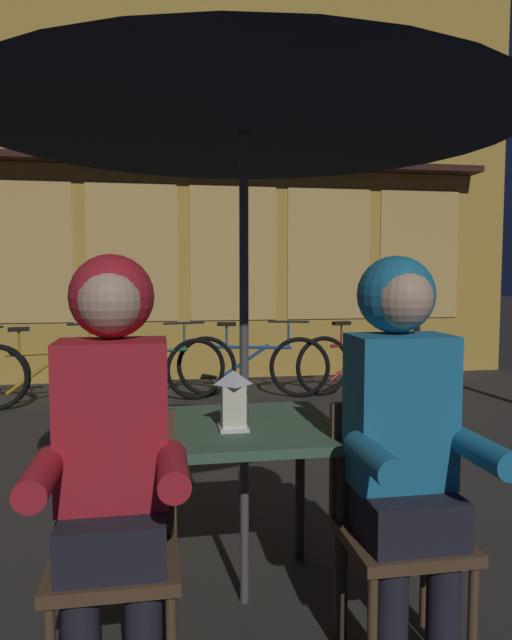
{
  "coord_description": "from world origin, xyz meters",
  "views": [
    {
      "loc": [
        -0.34,
        -2.25,
        1.34
      ],
      "look_at": [
        0.0,
        -0.28,
        1.18
      ],
      "focal_mm": 32.58,
      "sensor_mm": 36.0,
      "label": 1
    }
  ],
  "objects_px": {
    "cafe_table": "(244,449)",
    "chair_right": "(394,514)",
    "bicycle_third": "(148,370)",
    "person_left_hooded": "(112,432)",
    "person_right_hooded": "(403,419)",
    "patio_umbrella": "(244,84)",
    "bicycle_fourth": "(252,365)",
    "bicycle_fifth": "(363,362)",
    "bicycle_second": "(50,372)",
    "lantern": "(233,399)",
    "chair_left": "(116,534)"
  },
  "relations": [
    {
      "from": "chair_left",
      "to": "bicycle_second",
      "type": "relative_size",
      "value": 0.53
    },
    {
      "from": "cafe_table",
      "to": "chair_right",
      "type": "height_order",
      "value": "chair_right"
    },
    {
      "from": "cafe_table",
      "to": "person_left_hooded",
      "type": "xyz_separation_m",
      "value": [
        -0.48,
        -0.43,
        0.21
      ]
    },
    {
      "from": "person_right_hooded",
      "to": "bicycle_fifth",
      "type": "relative_size",
      "value": 0.85
    },
    {
      "from": "cafe_table",
      "to": "person_left_hooded",
      "type": "distance_m",
      "value": 0.67
    },
    {
      "from": "chair_left",
      "to": "person_right_hooded",
      "type": "relative_size",
      "value": 0.62
    },
    {
      "from": "cafe_table",
      "to": "lantern",
      "type": "bearing_deg",
      "value": -124.12
    },
    {
      "from": "chair_left",
      "to": "person_left_hooded",
      "type": "distance_m",
      "value": 0.36
    },
    {
      "from": "person_right_hooded",
      "to": "chair_left",
      "type": "bearing_deg",
      "value": 176.61
    },
    {
      "from": "bicycle_fourth",
      "to": "lantern",
      "type": "bearing_deg",
      "value": -100.52
    },
    {
      "from": "patio_umbrella",
      "to": "bicycle_fifth",
      "type": "distance_m",
      "value": 4.73
    },
    {
      "from": "chair_right",
      "to": "bicycle_fifth",
      "type": "xyz_separation_m",
      "value": [
        1.48,
        4.31,
        -0.14
      ]
    },
    {
      "from": "chair_right",
      "to": "chair_left",
      "type": "bearing_deg",
      "value": 180.0
    },
    {
      "from": "chair_left",
      "to": "person_left_hooded",
      "type": "relative_size",
      "value": 0.62
    },
    {
      "from": "bicycle_third",
      "to": "chair_right",
      "type": "bearing_deg",
      "value": -77.58
    },
    {
      "from": "cafe_table",
      "to": "person_right_hooded",
      "type": "height_order",
      "value": "person_right_hooded"
    },
    {
      "from": "chair_left",
      "to": "bicycle_second",
      "type": "xyz_separation_m",
      "value": [
        -0.92,
        4.19,
        -0.14
      ]
    },
    {
      "from": "patio_umbrella",
      "to": "bicycle_fourth",
      "type": "height_order",
      "value": "patio_umbrella"
    },
    {
      "from": "bicycle_second",
      "to": "bicycle_fifth",
      "type": "bearing_deg",
      "value": 2.19
    },
    {
      "from": "lantern",
      "to": "person_left_hooded",
      "type": "xyz_separation_m",
      "value": [
        -0.43,
        -0.34,
        -0.01
      ]
    },
    {
      "from": "patio_umbrella",
      "to": "person_left_hooded",
      "type": "height_order",
      "value": "patio_umbrella"
    },
    {
      "from": "cafe_table",
      "to": "chair_right",
      "type": "distance_m",
      "value": 0.62
    },
    {
      "from": "chair_right",
      "to": "person_right_hooded",
      "type": "relative_size",
      "value": 0.62
    },
    {
      "from": "lantern",
      "to": "bicycle_second",
      "type": "xyz_separation_m",
      "value": [
        -1.35,
        3.9,
        -0.51
      ]
    },
    {
      "from": "bicycle_third",
      "to": "bicycle_fourth",
      "type": "height_order",
      "value": "same"
    },
    {
      "from": "chair_right",
      "to": "bicycle_third",
      "type": "height_order",
      "value": "chair_right"
    },
    {
      "from": "person_right_hooded",
      "to": "bicycle_fourth",
      "type": "height_order",
      "value": "person_right_hooded"
    },
    {
      "from": "cafe_table",
      "to": "chair_right",
      "type": "bearing_deg",
      "value": -37.55
    },
    {
      "from": "bicycle_third",
      "to": "patio_umbrella",
      "type": "bearing_deg",
      "value": -83.48
    },
    {
      "from": "person_left_hooded",
      "to": "cafe_table",
      "type": "bearing_deg",
      "value": 41.57
    },
    {
      "from": "chair_left",
      "to": "chair_right",
      "type": "xyz_separation_m",
      "value": [
        0.96,
        0.0,
        0.0
      ]
    },
    {
      "from": "bicycle_fifth",
      "to": "cafe_table",
      "type": "bearing_deg",
      "value": -116.41
    },
    {
      "from": "person_right_hooded",
      "to": "bicycle_third",
      "type": "xyz_separation_m",
      "value": [
        -0.91,
        4.19,
        -0.5
      ]
    },
    {
      "from": "lantern",
      "to": "bicycle_second",
      "type": "bearing_deg",
      "value": 109.06
    },
    {
      "from": "bicycle_fourth",
      "to": "bicycle_fifth",
      "type": "bearing_deg",
      "value": 0.94
    },
    {
      "from": "patio_umbrella",
      "to": "bicycle_third",
      "type": "xyz_separation_m",
      "value": [
        -0.43,
        3.77,
        -1.71
      ]
    },
    {
      "from": "person_right_hooded",
      "to": "bicycle_fifth",
      "type": "xyz_separation_m",
      "value": [
        1.48,
        4.37,
        -0.5
      ]
    },
    {
      "from": "lantern",
      "to": "chair_left",
      "type": "distance_m",
      "value": 0.63
    },
    {
      "from": "cafe_table",
      "to": "chair_left",
      "type": "bearing_deg",
      "value": -142.45
    },
    {
      "from": "chair_right",
      "to": "bicycle_fifth",
      "type": "relative_size",
      "value": 0.53
    },
    {
      "from": "bicycle_third",
      "to": "bicycle_fourth",
      "type": "xyz_separation_m",
      "value": [
        1.12,
        0.16,
        0.0
      ]
    },
    {
      "from": "bicycle_third",
      "to": "person_left_hooded",
      "type": "bearing_deg",
      "value": -90.67
    },
    {
      "from": "person_left_hooded",
      "to": "bicycle_third",
      "type": "bearing_deg",
      "value": 89.33
    },
    {
      "from": "cafe_table",
      "to": "person_left_hooded",
      "type": "bearing_deg",
      "value": -138.43
    },
    {
      "from": "bicycle_second",
      "to": "bicycle_fourth",
      "type": "height_order",
      "value": "same"
    },
    {
      "from": "patio_umbrella",
      "to": "bicycle_third",
      "type": "bearing_deg",
      "value": 96.52
    },
    {
      "from": "bicycle_third",
      "to": "bicycle_fourth",
      "type": "bearing_deg",
      "value": 8.03
    },
    {
      "from": "bicycle_fifth",
      "to": "chair_right",
      "type": "bearing_deg",
      "value": -108.93
    },
    {
      "from": "chair_left",
      "to": "bicycle_third",
      "type": "relative_size",
      "value": 0.53
    },
    {
      "from": "cafe_table",
      "to": "bicycle_fifth",
      "type": "relative_size",
      "value": 0.45
    }
  ]
}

